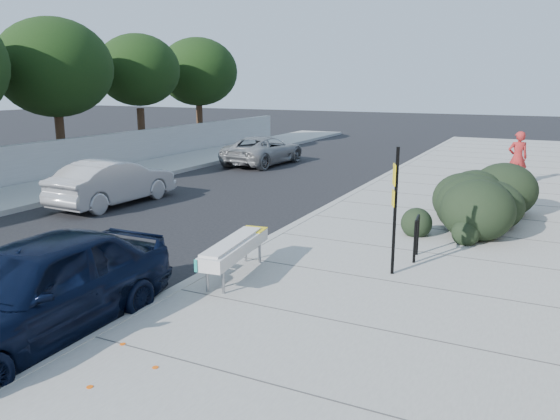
{
  "coord_description": "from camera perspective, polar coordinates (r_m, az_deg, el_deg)",
  "views": [
    {
      "loc": [
        5.54,
        -7.16,
        3.63
      ],
      "look_at": [
        0.58,
        2.9,
        1.0
      ],
      "focal_mm": 35.0,
      "sensor_mm": 36.0,
      "label": 1
    }
  ],
  "objects": [
    {
      "name": "sidewalk_near",
      "position": [
        12.67,
        25.48,
        -4.43
      ],
      "size": [
        11.2,
        50.0,
        0.15
      ],
      "primitive_type": "cube",
      "color": "gray",
      "rests_on": "ground"
    },
    {
      "name": "tree_far_e",
      "position": [
        27.81,
        -14.61,
        13.93
      ],
      "size": [
        4.0,
        4.0,
        5.9
      ],
      "color": "#332114",
      "rests_on": "ground"
    },
    {
      "name": "sidewalk_far",
      "position": [
        19.67,
        -24.34,
        1.6
      ],
      "size": [
        3.0,
        50.0,
        0.15
      ],
      "primitive_type": "cube",
      "color": "gray",
      "rests_on": "ground"
    },
    {
      "name": "curb_near",
      "position": [
        13.83,
        1.72,
        -1.66
      ],
      "size": [
        0.22,
        50.0,
        0.17
      ],
      "primitive_type": "cube",
      "color": "#9E9E99",
      "rests_on": "ground"
    },
    {
      "name": "curb_far",
      "position": [
        18.54,
        -21.38,
        1.26
      ],
      "size": [
        0.22,
        50.0,
        0.17
      ],
      "primitive_type": "cube",
      "color": "#9E9E99",
      "rests_on": "ground"
    },
    {
      "name": "tree_far_d",
      "position": [
        24.23,
        -22.52,
        13.55
      ],
      "size": [
        4.6,
        4.6,
        6.16
      ],
      "color": "#332114",
      "rests_on": "ground"
    },
    {
      "name": "sedan_navy",
      "position": [
        8.58,
        -24.05,
        -7.56
      ],
      "size": [
        1.88,
        4.49,
        1.52
      ],
      "primitive_type": "imported",
      "rotation": [
        0.0,
        0.0,
        0.02
      ],
      "color": "black",
      "rests_on": "ground"
    },
    {
      "name": "pedestrian",
      "position": [
        20.75,
        23.56,
        5.02
      ],
      "size": [
        0.78,
        0.65,
        1.84
      ],
      "primitive_type": "imported",
      "rotation": [
        0.0,
        0.0,
        3.49
      ],
      "color": "maroon",
      "rests_on": "sidewalk_near"
    },
    {
      "name": "ground",
      "position": [
        9.76,
        -10.76,
        -8.9
      ],
      "size": [
        120.0,
        120.0,
        0.0
      ],
      "primitive_type": "plane",
      "color": "black",
      "rests_on": "ground"
    },
    {
      "name": "suv_silver",
      "position": [
        24.78,
        -1.71,
        6.26
      ],
      "size": [
        2.35,
        4.68,
        1.27
      ],
      "primitive_type": "imported",
      "rotation": [
        0.0,
        0.0,
        3.09
      ],
      "color": "gray",
      "rests_on": "ground"
    },
    {
      "name": "wagon_silver",
      "position": [
        17.28,
        -17.01,
        2.81
      ],
      "size": [
        1.59,
        4.21,
        1.37
      ],
      "primitive_type": "imported",
      "rotation": [
        0.0,
        0.0,
        3.11
      ],
      "color": "#9E9FA2",
      "rests_on": "ground"
    },
    {
      "name": "sign_post",
      "position": [
        10.09,
        11.88,
        0.75
      ],
      "size": [
        0.14,
        0.26,
        2.37
      ],
      "rotation": [
        0.0,
        0.0,
        0.38
      ],
      "color": "black",
      "rests_on": "sidewalk_near"
    },
    {
      "name": "bench",
      "position": [
        9.99,
        -4.73,
        -4.01
      ],
      "size": [
        0.73,
        2.29,
        0.67
      ],
      "rotation": [
        0.0,
        0.0,
        0.13
      ],
      "color": "gray",
      "rests_on": "sidewalk_near"
    },
    {
      "name": "hedge",
      "position": [
        14.51,
        19.26,
        1.7
      ],
      "size": [
        3.53,
        4.6,
        1.54
      ],
      "primitive_type": "ellipsoid",
      "rotation": [
        0.0,
        0.0,
        -0.41
      ],
      "color": "black",
      "rests_on": "sidewalk_near"
    },
    {
      "name": "tree_far_f",
      "position": [
        31.78,
        -8.57,
        14.07
      ],
      "size": [
        4.4,
        4.4,
        6.07
      ],
      "color": "#332114",
      "rests_on": "ground"
    },
    {
      "name": "bike_rack",
      "position": [
        11.28,
        14.08,
        -2.42
      ],
      "size": [
        0.12,
        0.59,
        0.86
      ],
      "rotation": [
        0.0,
        0.0,
        0.12
      ],
      "color": "black",
      "rests_on": "sidewalk_near"
    }
  ]
}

